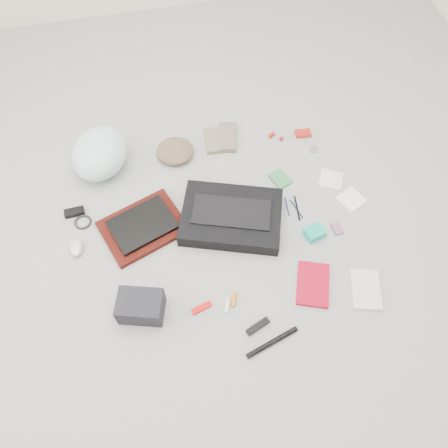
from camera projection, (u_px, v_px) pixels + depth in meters
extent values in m
plane|color=gray|center=(224.00, 229.00, 2.31)|extent=(4.00, 4.00, 0.00)
cube|color=black|center=(231.00, 217.00, 2.30)|extent=(0.61, 0.52, 0.09)
cube|color=black|center=(231.00, 212.00, 2.26)|extent=(0.44, 0.31, 0.01)
cube|color=#3C0C08|center=(143.00, 227.00, 2.30)|extent=(0.49, 0.43, 0.03)
cube|color=black|center=(142.00, 225.00, 2.28)|extent=(0.38, 0.33, 0.02)
ellipsoid|color=#C7F9F7|center=(100.00, 153.00, 2.44)|extent=(0.43, 0.46, 0.22)
ellipsoid|color=brown|center=(175.00, 151.00, 2.54)|extent=(0.26, 0.25, 0.08)
cube|color=gray|center=(213.00, 141.00, 2.61)|extent=(0.11, 0.20, 0.03)
cube|color=#7E685C|center=(227.00, 137.00, 2.62)|extent=(0.16, 0.24, 0.03)
cube|color=black|center=(74.00, 212.00, 2.35)|extent=(0.11, 0.05, 0.03)
torus|color=black|center=(83.00, 222.00, 2.33)|extent=(0.12, 0.12, 0.01)
ellipsoid|color=silver|center=(76.00, 247.00, 2.23)|extent=(0.07, 0.11, 0.04)
cube|color=black|center=(141.00, 306.00, 2.02)|extent=(0.24, 0.20, 0.13)
cube|color=#CA0804|center=(201.00, 308.00, 2.08)|extent=(0.10, 0.05, 0.02)
cylinder|color=silver|center=(227.00, 306.00, 2.08)|extent=(0.04, 0.07, 0.02)
cylinder|color=orange|center=(234.00, 299.00, 2.10)|extent=(0.04, 0.07, 0.02)
cube|color=black|center=(258.00, 326.00, 2.03)|extent=(0.12, 0.07, 0.02)
cylinder|color=black|center=(272.00, 342.00, 1.99)|extent=(0.26, 0.10, 0.02)
cube|color=red|center=(313.00, 284.00, 2.14)|extent=(0.22, 0.27, 0.02)
cube|color=silver|center=(366.00, 289.00, 2.13)|extent=(0.19, 0.23, 0.02)
cube|color=#347A44|center=(280.00, 179.00, 2.47)|extent=(0.13, 0.14, 0.01)
cylinder|color=navy|center=(287.00, 206.00, 2.38)|extent=(0.02, 0.12, 0.01)
cylinder|color=black|center=(297.00, 208.00, 2.38)|extent=(0.03, 0.16, 0.01)
cylinder|color=navy|center=(297.00, 209.00, 2.37)|extent=(0.04, 0.13, 0.01)
cube|color=#11B6A3|center=(314.00, 233.00, 2.27)|extent=(0.11, 0.10, 0.05)
cube|color=#925C7C|center=(337.00, 229.00, 2.31)|extent=(0.05, 0.07, 0.01)
cube|color=silver|center=(331.00, 179.00, 2.48)|extent=(0.17, 0.17, 0.01)
cube|color=white|center=(351.00, 199.00, 2.41)|extent=(0.17, 0.17, 0.01)
sphere|color=red|center=(270.00, 136.00, 2.63)|extent=(0.03, 0.03, 0.03)
sphere|color=#A3221C|center=(273.00, 134.00, 2.64)|extent=(0.03, 0.03, 0.02)
sphere|color=maroon|center=(281.00, 139.00, 2.62)|extent=(0.03, 0.03, 0.03)
cube|color=#AB2319|center=(303.00, 133.00, 2.65)|extent=(0.10, 0.07, 0.02)
cube|color=gray|center=(314.00, 149.00, 2.59)|extent=(0.06, 0.06, 0.00)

